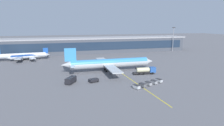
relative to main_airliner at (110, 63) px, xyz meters
The scene contains 15 objects.
ground_plane 9.40m from the main_airliner, 82.97° to the right, with size 700.00×700.00×0.00m, color slate.
apron_lead_in_line 8.77m from the main_airliner, 55.65° to the right, with size 0.30×80.00×0.01m, color yellow.
terminal_building 68.80m from the main_airliner, 104.96° to the left, with size 205.39×20.44×12.44m.
main_airliner is the anchor object (origin of this frame).
fuel_tanker 18.25m from the main_airliner, 34.75° to the right, with size 10.99×3.54×3.25m.
pushback_tug 19.96m from the main_airliner, 124.33° to the right, with size 4.31×3.32×1.40m.
lavatory_truck 25.65m from the main_airliner, 142.62° to the right, with size 4.97×6.15×2.50m.
baggage_cart_0 28.95m from the main_airliner, 85.27° to the right, with size 2.42×3.03×1.48m.
baggage_cart_1 28.17m from the main_airliner, 79.00° to the right, with size 2.42×3.03×1.48m.
baggage_cart_2 27.74m from the main_airliner, 72.45° to the right, with size 2.42×3.03×1.48m.
baggage_cart_3 27.68m from the main_airliner, 65.79° to the right, with size 2.42×3.03×1.48m.
baggage_cart_4 27.99m from the main_airliner, 59.18° to the right, with size 2.42×3.03×1.48m.
commuter_jet_far 65.32m from the main_airliner, 136.72° to the left, with size 35.11×27.90×8.90m.
commuter_jet_near 61.27m from the main_airliner, 134.30° to the left, with size 26.40×21.18×7.35m.
apron_light_mast_1 90.28m from the main_airliner, 37.29° to the left, with size 2.80×0.50×20.75m.
Camera 1 is at (-25.46, -81.86, 23.11)m, focal length 30.69 mm.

